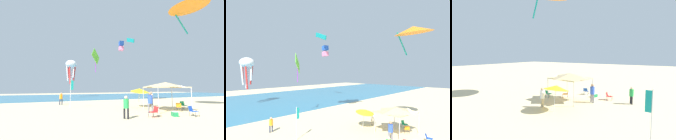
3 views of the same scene
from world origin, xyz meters
TOP-DOWN VIEW (x-y plane):
  - ground at (0.00, 0.00)m, footprint 120.00×120.00m
  - ocean_strip at (0.00, 31.38)m, footprint 120.00×29.45m
  - canopy_tent at (-1.02, 0.92)m, footprint 4.07×3.69m
  - beach_umbrella at (-1.78, 4.49)m, footprint 2.18×2.20m
  - folding_chair_left_of_tent at (-0.07, 0.18)m, footprint 0.80×0.76m
  - folding_chair_near_cooler at (-1.26, -2.33)m, footprint 0.62×0.70m
  - folding_chair_facing_ocean at (1.66, 1.24)m, footprint 0.65×0.72m
  - folding_chair_right_of_tent at (-4.37, -1.39)m, footprint 0.65×0.57m
  - cooler_box at (-2.64, -1.76)m, footprint 0.62×0.73m
  - banner_flag at (-9.38, 7.27)m, footprint 0.36×0.06m
  - person_by_tent at (-3.33, 0.45)m, footprint 0.46×0.45m
  - person_watching_sky at (-10.01, 11.29)m, footprint 0.44×0.39m
  - person_near_umbrella at (-6.74, -1.11)m, footprint 0.40×0.40m
  - person_far_stroller at (-0.15, 4.40)m, footprint 0.44×0.48m
  - kite_diamond_lime at (-3.79, 15.30)m, footprint 2.20×2.28m
  - kite_delta_orange at (2.00, 0.24)m, footprint 5.66×5.62m
  - kite_octopus_white at (-5.63, 29.87)m, footprint 2.80×2.80m
  - kite_box_blue at (0.77, 14.07)m, footprint 0.95×1.02m
  - kite_parafoil_teal at (8.71, 24.03)m, footprint 0.55×3.60m

SIDE VIEW (x-z plane):
  - ground at x=0.00m, z-range -0.10..0.00m
  - ocean_strip at x=0.00m, z-range 0.00..0.02m
  - cooler_box at x=-2.64m, z-range 0.00..0.40m
  - folding_chair_left_of_tent at x=-0.07m, z-range 0.06..0.88m
  - folding_chair_near_cooler at x=-1.26m, z-range 0.06..0.88m
  - folding_chair_facing_ocean at x=1.66m, z-range 0.06..0.88m
  - folding_chair_right_of_tent at x=-4.37m, z-range 0.06..0.88m
  - person_watching_sky at x=-10.01m, z-range 0.14..1.80m
  - person_near_umbrella at x=-6.74m, z-range 0.15..1.85m
  - person_far_stroller at x=-0.15m, z-range 0.16..2.00m
  - person_by_tent at x=-3.33m, z-range 0.16..2.06m
  - banner_flag at x=-9.38m, z-range 0.33..3.59m
  - beach_umbrella at x=-1.78m, z-range 0.80..3.23m
  - canopy_tent at x=-1.02m, z-range 1.13..4.01m
  - kite_diamond_lime at x=-3.79m, z-range 5.58..10.00m
  - kite_octopus_white at x=-5.63m, z-range 4.96..11.17m
  - kite_box_blue at x=0.77m, z-range 9.16..10.94m
  - kite_delta_orange at x=2.00m, z-range 9.84..13.41m
  - kite_parafoil_teal at x=8.71m, z-range 13.76..15.93m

